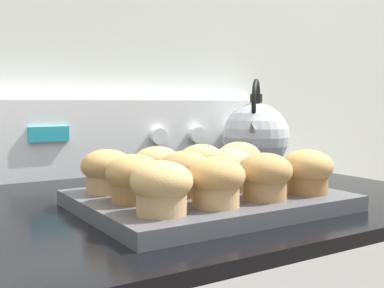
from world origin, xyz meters
name	(u,v)px	position (x,y,z in m)	size (l,w,h in m)	color
wall_back	(112,35)	(0.00, 0.69, 1.20)	(8.00, 0.05, 2.40)	silver
control_panel	(123,136)	(0.00, 0.63, 0.97)	(0.76, 0.07, 0.16)	white
muffin_pan	(208,200)	(-0.04, 0.23, 0.90)	(0.37, 0.28, 0.02)	#4C4C51
muffin_r0_c0	(162,187)	(-0.16, 0.15, 0.95)	(0.08, 0.08, 0.06)	tan
muffin_r0_c1	(216,181)	(-0.08, 0.15, 0.95)	(0.08, 0.08, 0.06)	tan
muffin_r0_c2	(266,175)	(0.00, 0.15, 0.95)	(0.08, 0.08, 0.06)	#A37A4C
muffin_r0_c3	(307,171)	(0.08, 0.15, 0.95)	(0.08, 0.08, 0.06)	olive
muffin_r1_c0	(134,178)	(-0.16, 0.23, 0.95)	(0.08, 0.08, 0.06)	olive
muffin_r1_c1	(185,173)	(-0.08, 0.24, 0.95)	(0.08, 0.08, 0.06)	olive
muffin_r1_c2	(229,169)	(0.00, 0.23, 0.95)	(0.08, 0.08, 0.06)	olive
muffin_r2_c0	(107,170)	(-0.17, 0.32, 0.95)	(0.08, 0.08, 0.06)	tan
muffin_r2_c1	(157,166)	(-0.08, 0.32, 0.95)	(0.08, 0.08, 0.06)	#A37A4C
muffin_r2_c2	(202,163)	(0.00, 0.31, 0.95)	(0.08, 0.08, 0.06)	tan
muffin_r2_c3	(239,160)	(0.08, 0.32, 0.95)	(0.08, 0.08, 0.06)	#A37A4C
tea_kettle	(256,135)	(0.28, 0.51, 0.97)	(0.17, 0.17, 0.21)	silver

